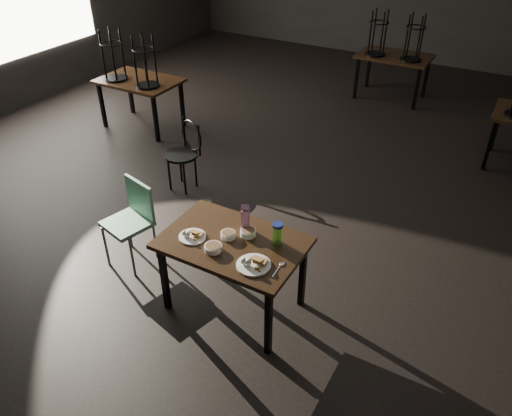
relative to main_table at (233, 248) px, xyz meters
The scene contains 13 objects.
main_table is the anchor object (origin of this frame).
plate_left 0.36m from the main_table, 159.08° to the right, with size 0.23×0.23×0.08m.
plate_right 0.38m from the main_table, 31.95° to the right, with size 0.28×0.28×0.09m.
bowl_near 0.13m from the main_table, 155.79° to the left, with size 0.13×0.13×0.05m.
bowl_far 0.19m from the main_table, 62.39° to the left, with size 0.14×0.14×0.05m.
bowl_big 0.22m from the main_table, 111.94° to the right, with size 0.15×0.15×0.05m.
juice_carton 0.27m from the main_table, 84.82° to the left, with size 0.09×0.09×0.27m.
water_bottle 0.42m from the main_table, 25.19° to the left, with size 0.11×0.11×0.20m.
spoon 0.51m from the main_table, ahead, with size 0.05×0.21×0.01m.
bentwood_chair 2.23m from the main_table, 136.89° to the left, with size 0.46×0.45×0.87m.
school_chair 1.24m from the main_table, behind, with size 0.49×0.49×0.87m.
bg_table_left 4.19m from the main_table, 141.43° to the left, with size 1.20×0.80×1.48m.
bg_table_far 5.68m from the main_table, 92.96° to the left, with size 1.20×0.80×1.48m.
Camera 1 is at (2.37, -4.77, 3.32)m, focal length 35.00 mm.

